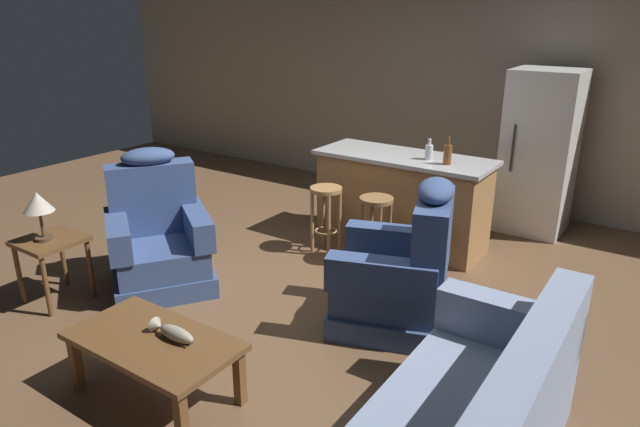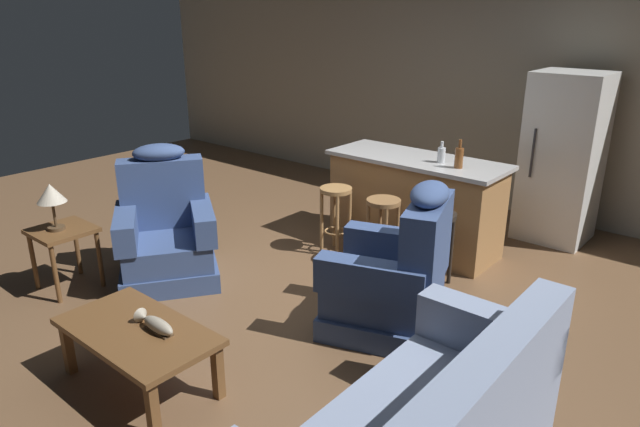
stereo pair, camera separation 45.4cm
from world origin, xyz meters
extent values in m
plane|color=brown|center=(0.00, 0.00, 0.00)|extent=(12.00, 12.00, 0.00)
cube|color=#A89E89|center=(0.00, 3.12, 1.30)|extent=(12.00, 0.05, 2.60)
cube|color=brown|center=(-0.12, -1.82, 0.40)|extent=(1.10, 0.60, 0.04)
cube|color=brown|center=(-0.61, -2.06, 0.19)|extent=(0.06, 0.06, 0.38)
cube|color=brown|center=(0.37, -2.06, 0.19)|extent=(0.06, 0.06, 0.38)
cube|color=brown|center=(-0.61, -1.58, 0.19)|extent=(0.06, 0.06, 0.38)
cube|color=brown|center=(0.37, -1.58, 0.19)|extent=(0.06, 0.06, 0.38)
cube|color=#4C3823|center=(0.02, -1.74, 0.43)|extent=(0.22, 0.07, 0.01)
ellipsoid|color=#9E937F|center=(0.02, -1.74, 0.46)|extent=(0.28, 0.09, 0.09)
cone|color=#9E937F|center=(-0.15, -1.74, 0.46)|extent=(0.06, 0.10, 0.10)
cube|color=#8493B2|center=(2.02, -1.46, 0.68)|extent=(0.22, 1.90, 0.52)
cube|color=#8493B2|center=(1.69, -0.62, 0.56)|extent=(0.84, 0.21, 0.28)
cube|color=#384C7A|center=(-1.29, -0.76, 0.09)|extent=(1.17, 1.17, 0.18)
cube|color=#384C7A|center=(-1.29, -0.76, 0.30)|extent=(1.09, 1.07, 0.24)
cube|color=#384C7A|center=(-1.54, -0.59, 0.74)|extent=(0.62, 0.76, 0.64)
ellipsoid|color=#384C7A|center=(-1.54, -0.59, 1.12)|extent=(0.48, 0.53, 0.16)
cube|color=#384C7A|center=(-1.09, -0.50, 0.55)|extent=(0.76, 0.60, 0.26)
cube|color=#384C7A|center=(-1.46, -1.04, 0.55)|extent=(0.76, 0.60, 0.26)
cube|color=#384C7A|center=(0.67, -0.17, 0.09)|extent=(1.07, 1.07, 0.18)
cube|color=#384C7A|center=(0.67, -0.17, 0.30)|extent=(1.00, 0.97, 0.24)
cube|color=#384C7A|center=(0.95, -0.08, 0.74)|extent=(0.47, 0.79, 0.64)
ellipsoid|color=#384C7A|center=(0.95, -0.08, 1.12)|extent=(0.40, 0.52, 0.16)
cube|color=#384C7A|center=(0.76, -0.49, 0.55)|extent=(0.81, 0.43, 0.26)
cube|color=#384C7A|center=(0.54, 0.13, 0.55)|extent=(0.81, 0.43, 0.26)
cube|color=brown|center=(-1.83, -1.43, 0.54)|extent=(0.48, 0.48, 0.04)
cylinder|color=brown|center=(-2.03, -1.63, 0.26)|extent=(0.04, 0.04, 0.52)
cylinder|color=brown|center=(-1.63, -1.63, 0.26)|extent=(0.04, 0.04, 0.52)
cylinder|color=brown|center=(-2.03, -1.23, 0.26)|extent=(0.04, 0.04, 0.52)
cylinder|color=brown|center=(-1.63, -1.23, 0.26)|extent=(0.04, 0.04, 0.52)
cylinder|color=#4C3823|center=(-1.84, -1.47, 0.58)|extent=(0.14, 0.14, 0.03)
cylinder|color=#4C3823|center=(-1.84, -1.47, 0.70)|extent=(0.02, 0.02, 0.22)
cone|color=#BCB29E|center=(-1.84, -1.47, 0.89)|extent=(0.24, 0.24, 0.16)
cube|color=#9E7042|center=(0.00, 1.35, 0.45)|extent=(1.71, 0.63, 0.91)
cube|color=#B2B2B2|center=(0.00, 1.35, 0.93)|extent=(1.80, 0.70, 0.04)
cylinder|color=#A87A47|center=(-0.53, 0.72, 0.66)|extent=(0.32, 0.32, 0.04)
torus|color=#A87A47|center=(-0.53, 0.72, 0.22)|extent=(0.23, 0.23, 0.02)
cylinder|color=#A87A47|center=(-0.63, 0.62, 0.32)|extent=(0.04, 0.04, 0.64)
cylinder|color=#A87A47|center=(-0.43, 0.62, 0.32)|extent=(0.04, 0.04, 0.64)
cylinder|color=#A87A47|center=(-0.63, 0.82, 0.32)|extent=(0.04, 0.04, 0.64)
cylinder|color=#A87A47|center=(-0.43, 0.82, 0.32)|extent=(0.04, 0.04, 0.64)
cylinder|color=olive|center=(0.04, 0.72, 0.66)|extent=(0.32, 0.32, 0.04)
torus|color=olive|center=(0.04, 0.72, 0.22)|extent=(0.23, 0.23, 0.02)
cylinder|color=olive|center=(-0.06, 0.62, 0.32)|extent=(0.04, 0.04, 0.64)
cylinder|color=olive|center=(0.14, 0.62, 0.32)|extent=(0.04, 0.04, 0.64)
cylinder|color=olive|center=(-0.06, 0.82, 0.32)|extent=(0.04, 0.04, 0.64)
cylinder|color=olive|center=(0.14, 0.82, 0.32)|extent=(0.04, 0.04, 0.64)
cylinder|color=black|center=(0.61, 0.72, 0.66)|extent=(0.32, 0.32, 0.04)
torus|color=black|center=(0.61, 0.72, 0.22)|extent=(0.23, 0.23, 0.02)
cylinder|color=black|center=(0.51, 0.62, 0.32)|extent=(0.04, 0.04, 0.64)
cylinder|color=black|center=(0.71, 0.62, 0.32)|extent=(0.04, 0.04, 0.64)
cylinder|color=black|center=(0.51, 0.82, 0.32)|extent=(0.04, 0.04, 0.64)
cylinder|color=black|center=(0.71, 0.82, 0.32)|extent=(0.04, 0.04, 0.64)
cube|color=white|center=(1.03, 2.55, 0.88)|extent=(0.70, 0.66, 1.76)
cylinder|color=#333338|center=(0.83, 2.20, 0.97)|extent=(0.02, 0.02, 0.50)
cylinder|color=brown|center=(0.49, 1.26, 1.04)|extent=(0.08, 0.08, 0.19)
cylinder|color=brown|center=(0.49, 1.26, 1.18)|extent=(0.03, 0.03, 0.08)
cylinder|color=silver|center=(0.27, 1.33, 1.02)|extent=(0.08, 0.08, 0.14)
cylinder|color=silver|center=(0.27, 1.33, 1.13)|extent=(0.03, 0.03, 0.06)
camera|label=1|loc=(2.46, -3.75, 2.35)|focal=32.00mm
camera|label=2|loc=(2.82, -3.48, 2.35)|focal=32.00mm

